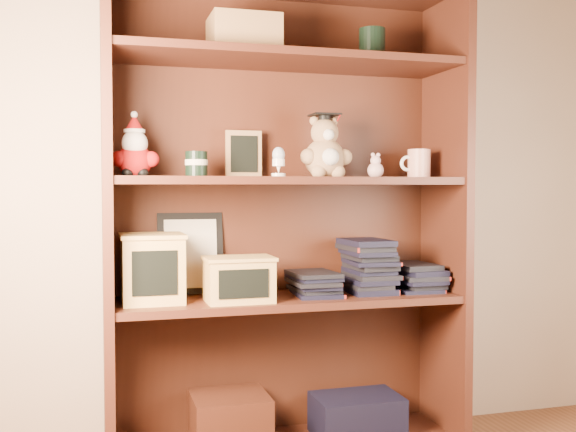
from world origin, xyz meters
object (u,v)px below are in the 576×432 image
object	(u,v)px
grad_teddy_bear	(325,152)
treats_box	(152,268)
bookcase	(283,227)
teacher_mug	(418,164)

from	to	relation	value
grad_teddy_bear	treats_box	bearing A→B (deg)	179.43
bookcase	grad_teddy_bear	bearing A→B (deg)	-23.53
treats_box	grad_teddy_bear	bearing A→B (deg)	-0.57
bookcase	treats_box	xyz separation A→B (m)	(-0.45, -0.05, -0.12)
teacher_mug	treats_box	distance (m)	0.99
treats_box	bookcase	bearing A→B (deg)	6.59
grad_teddy_bear	teacher_mug	distance (m)	0.35
teacher_mug	treats_box	size ratio (longest dim) A/B	0.52
bookcase	treats_box	bearing A→B (deg)	-173.41
grad_teddy_bear	teacher_mug	xyz separation A→B (m)	(0.35, 0.01, -0.03)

